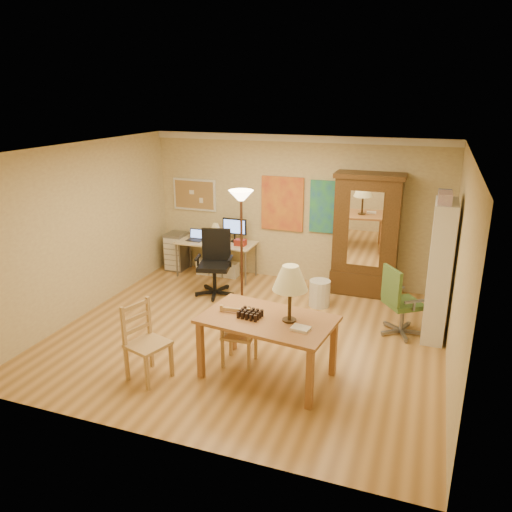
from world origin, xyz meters
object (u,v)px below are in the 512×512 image
(armoire, at_px, (366,243))
(dining_table, at_px, (275,308))
(office_chair_green, at_px, (400,316))
(computer_desk, at_px, (218,255))
(bookshelf, at_px, (439,271))
(office_chair_black, at_px, (215,278))

(armoire, bearing_deg, dining_table, -101.10)
(office_chair_green, height_order, armoire, armoire)
(office_chair_green, bearing_deg, computer_desk, 158.70)
(dining_table, xyz_separation_m, office_chair_green, (1.37, 1.75, -0.67))
(dining_table, relative_size, bookshelf, 0.85)
(dining_table, height_order, office_chair_black, dining_table)
(computer_desk, relative_size, office_chair_black, 1.32)
(office_chair_green, distance_m, armoire, 1.76)
(office_chair_black, relative_size, bookshelf, 0.57)
(office_chair_green, relative_size, armoire, 0.49)
(dining_table, distance_m, armoire, 3.26)
(office_chair_black, xyz_separation_m, bookshelf, (3.65, -0.36, 0.69))
(computer_desk, relative_size, armoire, 0.71)
(dining_table, relative_size, office_chair_black, 1.49)
(computer_desk, xyz_separation_m, armoire, (2.77, 0.08, 0.51))
(dining_table, xyz_separation_m, armoire, (0.63, 3.20, -0.02))
(dining_table, bearing_deg, bookshelf, 45.77)
(bookshelf, bearing_deg, armoire, 132.40)
(computer_desk, relative_size, bookshelf, 0.76)
(computer_desk, bearing_deg, dining_table, -55.47)
(dining_table, xyz_separation_m, office_chair_black, (-1.82, 2.24, -0.64))
(computer_desk, bearing_deg, office_chair_black, -69.92)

